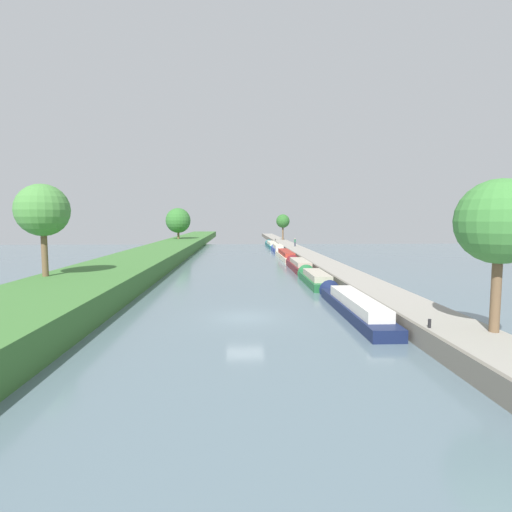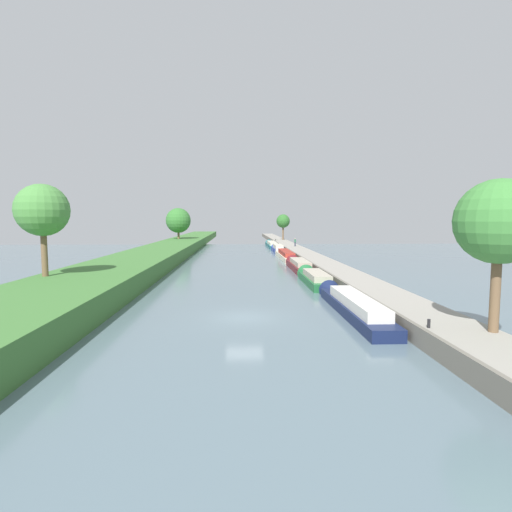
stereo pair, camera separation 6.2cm
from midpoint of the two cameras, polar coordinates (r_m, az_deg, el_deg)
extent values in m
plane|color=slate|center=(27.36, -1.57, -8.67)|extent=(160.00, 160.00, 0.00)
cube|color=#3D7033|center=(30.03, -27.94, -6.18)|extent=(8.46, 260.00, 1.90)
cube|color=gray|center=(29.48, 20.21, -6.95)|extent=(3.67, 260.00, 1.04)
cube|color=#6B665B|center=(28.78, 16.58, -7.08)|extent=(0.25, 260.00, 1.09)
cube|color=#141E42|center=(28.73, 13.80, -7.40)|extent=(1.90, 13.11, 0.73)
cube|color=silver|center=(27.97, 14.21, -6.28)|extent=(1.56, 9.17, 0.68)
cone|color=#141E42|center=(35.49, 10.57, -4.94)|extent=(1.81, 1.14, 1.81)
cube|color=#1E6033|center=(41.03, 8.51, -3.53)|extent=(2.12, 9.30, 0.74)
cube|color=#B2A893|center=(40.48, 8.65, -2.69)|extent=(1.74, 6.51, 0.60)
cone|color=#1E6033|center=(46.18, 7.26, -2.54)|extent=(2.02, 1.27, 2.02)
cube|color=maroon|center=(52.49, 6.22, -1.56)|extent=(2.10, 10.97, 0.80)
cube|color=#B2A893|center=(51.87, 6.32, -0.88)|extent=(1.72, 7.68, 0.58)
cone|color=maroon|center=(58.50, 5.32, -0.86)|extent=(2.00, 1.26, 2.00)
cube|color=beige|center=(67.05, 4.23, -0.09)|extent=(1.89, 15.66, 0.77)
cube|color=maroon|center=(66.21, 4.32, 0.47)|extent=(1.55, 10.96, 0.67)
cone|color=beige|center=(75.37, 3.49, 0.50)|extent=(1.79, 1.13, 1.79)
cube|color=#283D93|center=(81.60, 3.13, 0.86)|extent=(1.87, 10.18, 0.76)
cube|color=beige|center=(81.04, 3.16, 1.37)|extent=(1.53, 7.13, 0.75)
cone|color=#283D93|center=(87.21, 2.76, 1.14)|extent=(1.78, 1.12, 1.78)
cube|color=#195B60|center=(96.76, 2.26, 1.51)|extent=(2.04, 15.83, 0.65)
cube|color=beige|center=(95.93, 2.30, 1.86)|extent=(1.67, 11.08, 0.60)
cone|color=#195B60|center=(105.24, 1.88, 1.81)|extent=(1.93, 1.22, 1.93)
cylinder|color=brown|center=(22.92, 30.87, -4.01)|extent=(0.47, 0.47, 4.30)
sphere|color=#3D7F38|center=(22.67, 31.25, 4.21)|extent=(4.12, 4.12, 4.12)
cylinder|color=brown|center=(109.48, 3.87, 3.37)|extent=(0.44, 0.44, 4.06)
sphere|color=#2D6628|center=(109.42, 3.88, 4.96)|extent=(3.64, 3.64, 3.64)
cylinder|color=brown|center=(98.69, -10.90, 3.21)|extent=(0.52, 0.52, 2.77)
sphere|color=#33702D|center=(98.64, -10.93, 4.97)|extent=(5.94, 5.94, 5.94)
cylinder|color=brown|center=(37.18, -27.76, 0.70)|extent=(0.49, 0.49, 4.25)
sphere|color=#47843D|center=(37.11, -27.98, 5.77)|extent=(4.24, 4.24, 4.24)
cylinder|color=#282D42|center=(83.24, 5.58, 1.66)|extent=(0.26, 0.26, 0.82)
cylinder|color=#286647|center=(83.19, 5.58, 2.16)|extent=(0.34, 0.34, 0.62)
sphere|color=tan|center=(83.17, 5.59, 2.45)|extent=(0.22, 0.22, 0.22)
cylinder|color=black|center=(22.65, 23.35, -8.77)|extent=(0.16, 0.16, 0.45)
cylinder|color=black|center=(105.27, 2.83, 2.32)|extent=(0.16, 0.16, 0.45)
camera|label=1|loc=(0.03, -89.97, 0.00)|focal=28.23mm
camera|label=2|loc=(0.03, 90.03, 0.00)|focal=28.23mm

